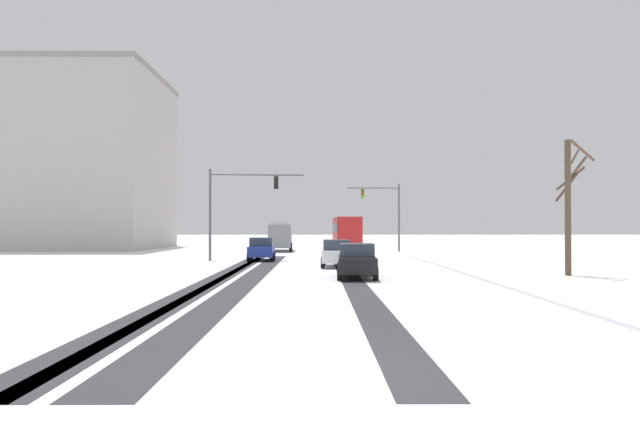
# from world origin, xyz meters

# --- Properties ---
(ground_plane) EXTENTS (300.00, 300.00, 0.00)m
(ground_plane) POSITION_xyz_m (0.00, 0.00, 0.00)
(ground_plane) COLOR white
(wheel_track_left_lane) EXTENTS (1.02, 37.18, 0.01)m
(wheel_track_left_lane) POSITION_xyz_m (1.39, 16.90, 0.00)
(wheel_track_left_lane) COLOR #38383D
(wheel_track_left_lane) RESTS_ON ground
(wheel_track_right_lane) EXTENTS (0.71, 37.18, 0.01)m
(wheel_track_right_lane) POSITION_xyz_m (-4.48, 16.90, 0.00)
(wheel_track_right_lane) COLOR #38383D
(wheel_track_right_lane) RESTS_ON ground
(wheel_track_center) EXTENTS (0.99, 37.18, 0.01)m
(wheel_track_center) POSITION_xyz_m (-4.89, 16.90, 0.00)
(wheel_track_center) COLOR #38383D
(wheel_track_center) RESTS_ON ground
(wheel_track_oncoming) EXTENTS (1.16, 37.18, 0.01)m
(wheel_track_oncoming) POSITION_xyz_m (-3.26, 16.90, 0.00)
(wheel_track_oncoming) COLOR #38383D
(wheel_track_oncoming) RESTS_ON ground
(sidewalk_kerb_right) EXTENTS (4.00, 37.18, 0.12)m
(sidewalk_kerb_right) POSITION_xyz_m (9.15, 15.21, 0.06)
(sidewalk_kerb_right) COLOR white
(sidewalk_kerb_right) RESTS_ON ground
(traffic_signal_far_right) EXTENTS (5.15, 0.55, 6.50)m
(traffic_signal_far_right) POSITION_xyz_m (6.38, 43.71, 4.37)
(traffic_signal_far_right) COLOR #56565B
(traffic_signal_far_right) RESTS_ON ground
(traffic_signal_near_left) EXTENTS (6.73, 0.72, 6.50)m
(traffic_signal_near_left) POSITION_xyz_m (-5.87, 29.96, 4.47)
(traffic_signal_near_left) COLOR #56565B
(traffic_signal_near_left) RESTS_ON ground
(car_blue_lead) EXTENTS (1.94, 4.15, 1.62)m
(car_blue_lead) POSITION_xyz_m (-4.10, 29.83, 0.82)
(car_blue_lead) COLOR #233899
(car_blue_lead) RESTS_ON ground
(car_white_second) EXTENTS (1.96, 4.16, 1.62)m
(car_white_second) POSITION_xyz_m (1.01, 23.72, 0.82)
(car_white_second) COLOR silver
(car_white_second) RESTS_ON ground
(car_black_third) EXTENTS (1.96, 4.16, 1.62)m
(car_black_third) POSITION_xyz_m (1.67, 16.63, 0.82)
(car_black_third) COLOR black
(car_black_third) RESTS_ON ground
(bus_oncoming) EXTENTS (2.78, 11.03, 3.38)m
(bus_oncoming) POSITION_xyz_m (3.01, 50.39, 1.99)
(bus_oncoming) COLOR #B21E1E
(bus_oncoming) RESTS_ON ground
(box_truck_delivery) EXTENTS (2.52, 7.48, 3.02)m
(box_truck_delivery) POSITION_xyz_m (-3.76, 45.10, 1.63)
(box_truck_delivery) COLOR slate
(box_truck_delivery) RESTS_ON ground
(bare_tree_sidewalk_mid) EXTENTS (1.58, 2.18, 6.69)m
(bare_tree_sidewalk_mid) POSITION_xyz_m (12.26, 17.89, 3.66)
(bare_tree_sidewalk_mid) COLOR brown
(bare_tree_sidewalk_mid) RESTS_ON ground
(office_building_far_left_block) EXTENTS (23.85, 16.64, 19.14)m
(office_building_far_left_block) POSITION_xyz_m (-29.43, 51.48, 9.58)
(office_building_far_left_block) COLOR #B2ADA3
(office_building_far_left_block) RESTS_ON ground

